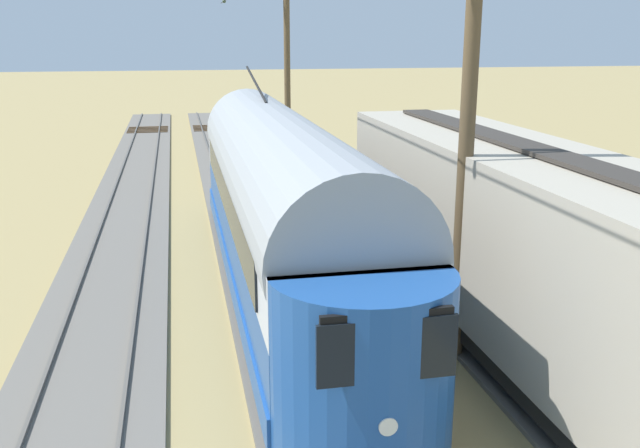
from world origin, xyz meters
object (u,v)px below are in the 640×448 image
object	(u,v)px
boxcar_adjacent	(520,239)
switch_stand	(384,177)
vintage_streetcar	(280,200)
catenary_pole_foreground	(286,77)
track_end_bumper	(333,171)
catenary_pole_mid_near	(462,144)

from	to	relation	value
boxcar_adjacent	switch_stand	size ratio (longest dim) A/B	11.41
vintage_streetcar	catenary_pole_foreground	bearing A→B (deg)	-99.46
vintage_streetcar	track_end_bumper	world-z (taller)	vintage_streetcar
vintage_streetcar	boxcar_adjacent	world-z (taller)	vintage_streetcar
boxcar_adjacent	catenary_pole_foreground	bearing A→B (deg)	-85.74
vintage_streetcar	catenary_pole_mid_near	bearing A→B (deg)	121.75
switch_stand	boxcar_adjacent	bearing A→B (deg)	84.39
vintage_streetcar	boxcar_adjacent	size ratio (longest dim) A/B	1.24
catenary_pole_mid_near	track_end_bumper	size ratio (longest dim) A/B	4.42
catenary_pole_foreground	switch_stand	xyz separation A→B (m)	(-2.78, 6.51, -3.45)
vintage_streetcar	track_end_bumper	size ratio (longest dim) A/B	9.67
catenary_pole_foreground	catenary_pole_mid_near	size ratio (longest dim) A/B	1.00
vintage_streetcar	catenary_pole_mid_near	world-z (taller)	catenary_pole_mid_near
vintage_streetcar	switch_stand	xyz separation A→B (m)	(-5.44, -9.43, -1.56)
switch_stand	track_end_bumper	size ratio (longest dim) A/B	0.69
catenary_pole_foreground	track_end_bumper	world-z (taller)	catenary_pole_foreground
boxcar_adjacent	catenary_pole_foreground	size ratio (longest dim) A/B	1.77
switch_stand	track_end_bumper	distance (m)	3.48
vintage_streetcar	catenary_pole_mid_near	xyz separation A→B (m)	(-2.65, 4.29, 1.89)
vintage_streetcar	catenary_pole_foreground	distance (m)	16.26
catenary_pole_foreground	track_end_bumper	bearing A→B (deg)	114.05
vintage_streetcar	catenary_pole_foreground	size ratio (longest dim) A/B	2.19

